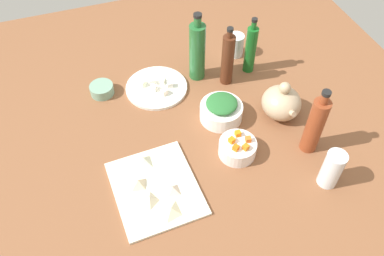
# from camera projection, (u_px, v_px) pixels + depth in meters

# --- Properties ---
(tabletop) EXTENTS (1.90, 1.90, 0.03)m
(tabletop) POSITION_uv_depth(u_px,v_px,m) (192.00, 140.00, 1.42)
(tabletop) COLOR brown
(tabletop) RESTS_ON ground
(cutting_board) EXTENTS (0.31, 0.27, 0.01)m
(cutting_board) POSITION_uv_depth(u_px,v_px,m) (156.00, 188.00, 1.27)
(cutting_board) COLOR silver
(cutting_board) RESTS_ON tabletop
(plate_tofu) EXTENTS (0.24, 0.24, 0.01)m
(plate_tofu) POSITION_uv_depth(u_px,v_px,m) (157.00, 88.00, 1.56)
(plate_tofu) COLOR white
(plate_tofu) RESTS_ON tabletop
(bowl_greens) EXTENTS (0.16, 0.16, 0.06)m
(bowl_greens) POSITION_uv_depth(u_px,v_px,m) (221.00, 112.00, 1.45)
(bowl_greens) COLOR white
(bowl_greens) RESTS_ON tabletop
(bowl_carrots) EXTENTS (0.13, 0.13, 0.06)m
(bowl_carrots) POSITION_uv_depth(u_px,v_px,m) (237.00, 148.00, 1.34)
(bowl_carrots) COLOR white
(bowl_carrots) RESTS_ON tabletop
(bowl_small_side) EXTENTS (0.09, 0.09, 0.04)m
(bowl_small_side) POSITION_uv_depth(u_px,v_px,m) (102.00, 89.00, 1.54)
(bowl_small_side) COLOR #78A28A
(bowl_small_side) RESTS_ON tabletop
(teapot) EXTENTS (0.16, 0.14, 0.15)m
(teapot) POSITION_uv_depth(u_px,v_px,m) (281.00, 102.00, 1.44)
(teapot) COLOR tan
(teapot) RESTS_ON tabletop
(bottle_0) EXTENTS (0.04, 0.04, 0.24)m
(bottle_0) POSITION_uv_depth(u_px,v_px,m) (251.00, 49.00, 1.56)
(bottle_0) COLOR #186222
(bottle_0) RESTS_ON tabletop
(bottle_1) EXTENTS (0.05, 0.05, 0.25)m
(bottle_1) POSITION_uv_depth(u_px,v_px,m) (228.00, 59.00, 1.51)
(bottle_1) COLOR #512816
(bottle_1) RESTS_ON tabletop
(bottle_2) EXTENTS (0.06, 0.06, 0.29)m
(bottle_2) POSITION_uv_depth(u_px,v_px,m) (197.00, 51.00, 1.52)
(bottle_2) COLOR #256531
(bottle_2) RESTS_ON tabletop
(bottle_3) EXTENTS (0.06, 0.06, 0.27)m
(bottle_3) POSITION_uv_depth(u_px,v_px,m) (315.00, 125.00, 1.29)
(bottle_3) COLOR brown
(bottle_3) RESTS_ON tabletop
(drinking_glass_0) EXTENTS (0.07, 0.07, 0.10)m
(drinking_glass_0) POSITION_uv_depth(u_px,v_px,m) (236.00, 45.00, 1.67)
(drinking_glass_0) COLOR white
(drinking_glass_0) RESTS_ON tabletop
(drinking_glass_1) EXTENTS (0.06, 0.06, 0.14)m
(drinking_glass_1) POSITION_uv_depth(u_px,v_px,m) (332.00, 169.00, 1.24)
(drinking_glass_1) COLOR white
(drinking_glass_1) RESTS_ON tabletop
(carrot_cube_0) EXTENTS (0.02, 0.02, 0.02)m
(carrot_cube_0) POSITION_uv_depth(u_px,v_px,m) (246.00, 147.00, 1.30)
(carrot_cube_0) COLOR orange
(carrot_cube_0) RESTS_ON bowl_carrots
(carrot_cube_1) EXTENTS (0.02, 0.02, 0.02)m
(carrot_cube_1) POSITION_uv_depth(u_px,v_px,m) (232.00, 140.00, 1.32)
(carrot_cube_1) COLOR orange
(carrot_cube_1) RESTS_ON bowl_carrots
(carrot_cube_2) EXTENTS (0.02, 0.02, 0.02)m
(carrot_cube_2) POSITION_uv_depth(u_px,v_px,m) (248.00, 139.00, 1.32)
(carrot_cube_2) COLOR orange
(carrot_cube_2) RESTS_ON bowl_carrots
(carrot_cube_3) EXTENTS (0.02, 0.02, 0.02)m
(carrot_cube_3) POSITION_uv_depth(u_px,v_px,m) (238.00, 134.00, 1.34)
(carrot_cube_3) COLOR orange
(carrot_cube_3) RESTS_ON bowl_carrots
(carrot_cube_4) EXTENTS (0.02, 0.02, 0.02)m
(carrot_cube_4) POSITION_uv_depth(u_px,v_px,m) (236.00, 148.00, 1.30)
(carrot_cube_4) COLOR orange
(carrot_cube_4) RESTS_ON bowl_carrots
(chopped_greens_mound) EXTENTS (0.16, 0.16, 0.03)m
(chopped_greens_mound) POSITION_uv_depth(u_px,v_px,m) (222.00, 103.00, 1.41)
(chopped_greens_mound) COLOR #2A6C32
(chopped_greens_mound) RESTS_ON bowl_greens
(tofu_cube_0) EXTENTS (0.03, 0.03, 0.02)m
(tofu_cube_0) POSITION_uv_depth(u_px,v_px,m) (143.00, 83.00, 1.56)
(tofu_cube_0) COLOR #E4F0CA
(tofu_cube_0) RESTS_ON plate_tofu
(tofu_cube_1) EXTENTS (0.03, 0.03, 0.02)m
(tofu_cube_1) POSITION_uv_depth(u_px,v_px,m) (153.00, 81.00, 1.56)
(tofu_cube_1) COLOR white
(tofu_cube_1) RESTS_ON plate_tofu
(tofu_cube_2) EXTENTS (0.03, 0.03, 0.02)m
(tofu_cube_2) POSITION_uv_depth(u_px,v_px,m) (164.00, 92.00, 1.52)
(tofu_cube_2) COLOR #F9E6CD
(tofu_cube_2) RESTS_ON plate_tofu
(tofu_cube_3) EXTENTS (0.03, 0.03, 0.02)m
(tofu_cube_3) POSITION_uv_depth(u_px,v_px,m) (162.00, 81.00, 1.57)
(tofu_cube_3) COLOR white
(tofu_cube_3) RESTS_ON plate_tofu
(tofu_cube_4) EXTENTS (0.03, 0.03, 0.02)m
(tofu_cube_4) POSITION_uv_depth(u_px,v_px,m) (154.00, 88.00, 1.54)
(tofu_cube_4) COLOR white
(tofu_cube_4) RESTS_ON plate_tofu
(tofu_cube_5) EXTENTS (0.03, 0.03, 0.02)m
(tofu_cube_5) POSITION_uv_depth(u_px,v_px,m) (169.00, 85.00, 1.55)
(tofu_cube_5) COLOR silver
(tofu_cube_5) RESTS_ON plate_tofu
(dumpling_0) EXTENTS (0.06, 0.06, 0.03)m
(dumpling_0) POSITION_uv_depth(u_px,v_px,m) (138.00, 183.00, 1.26)
(dumpling_0) COLOR beige
(dumpling_0) RESTS_ON cutting_board
(dumpling_1) EXTENTS (0.06, 0.06, 0.02)m
(dumpling_1) POSITION_uv_depth(u_px,v_px,m) (173.00, 189.00, 1.24)
(dumpling_1) COLOR beige
(dumpling_1) RESTS_ON cutting_board
(dumpling_2) EXTENTS (0.08, 0.08, 0.02)m
(dumpling_2) POSITION_uv_depth(u_px,v_px,m) (171.00, 210.00, 1.20)
(dumpling_2) COLOR beige
(dumpling_2) RESTS_ON cutting_board
(dumpling_3) EXTENTS (0.06, 0.05, 0.03)m
(dumpling_3) POSITION_uv_depth(u_px,v_px,m) (150.00, 199.00, 1.22)
(dumpling_3) COLOR beige
(dumpling_3) RESTS_ON cutting_board
(dumpling_4) EXTENTS (0.07, 0.07, 0.03)m
(dumpling_4) POSITION_uv_depth(u_px,v_px,m) (144.00, 160.00, 1.31)
(dumpling_4) COLOR beige
(dumpling_4) RESTS_ON cutting_board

